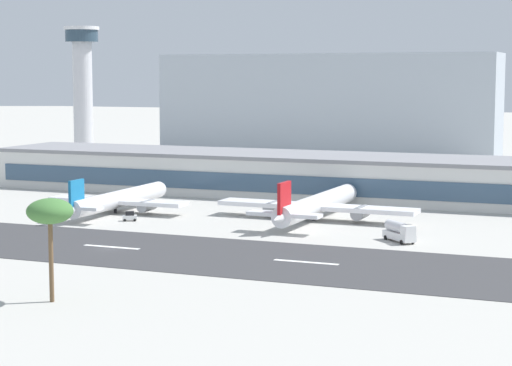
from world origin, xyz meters
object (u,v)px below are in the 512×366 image
(service_baggage_tug_0, at_px, (130,216))
(service_fuel_truck_1, at_px, (399,232))
(distant_hotel_block, at_px, (326,106))
(control_tower, at_px, (83,87))
(palm_tree_1, at_px, (50,213))
(airliner_red_tail_gate_1, at_px, (315,206))
(terminal_building, at_px, (283,174))
(airliner_blue_tail_gate_0, at_px, (116,200))

(service_baggage_tug_0, distance_m, service_fuel_truck_1, 62.86)
(service_baggage_tug_0, relative_size, service_fuel_truck_1, 0.45)
(distant_hotel_block, distance_m, service_fuel_truck_1, 194.83)
(control_tower, height_order, service_baggage_tug_0, control_tower)
(distant_hotel_block, bearing_deg, service_fuel_truck_1, -68.00)
(palm_tree_1, bearing_deg, distant_hotel_block, 98.57)
(control_tower, relative_size, service_fuel_truck_1, 6.30)
(palm_tree_1, bearing_deg, control_tower, 120.82)
(distant_hotel_block, xyz_separation_m, service_baggage_tug_0, (9.91, -176.23, -19.51))
(distant_hotel_block, xyz_separation_m, airliner_red_tail_gate_1, (48.47, -159.96, -17.14))
(terminal_building, height_order, airliner_blue_tail_gate_0, terminal_building)
(service_baggage_tug_0, bearing_deg, airliner_red_tail_gate_1, 175.01)
(control_tower, relative_size, service_baggage_tug_0, 13.86)
(terminal_building, xyz_separation_m, airliner_blue_tail_gate_0, (-25.03, -47.28, -2.61))
(control_tower, distance_m, palm_tree_1, 200.36)
(control_tower, height_order, airliner_blue_tail_gate_0, control_tower)
(airliner_red_tail_gate_1, height_order, service_baggage_tug_0, airliner_red_tail_gate_1)
(control_tower, relative_size, airliner_red_tail_gate_1, 0.96)
(airliner_red_tail_gate_1, relative_size, service_fuel_truck_1, 6.53)
(service_baggage_tug_0, xyz_separation_m, service_fuel_truck_1, (62.75, -3.59, 0.98))
(terminal_building, bearing_deg, control_tower, 154.44)
(distant_hotel_block, bearing_deg, airliner_blue_tail_gate_0, -89.75)
(distant_hotel_block, distance_m, service_baggage_tug_0, 177.59)
(terminal_building, xyz_separation_m, airliner_red_tail_gate_1, (22.71, -40.54, -2.32))
(distant_hotel_block, bearing_deg, airliner_red_tail_gate_1, -73.14)
(service_fuel_truck_1, height_order, palm_tree_1, palm_tree_1)
(service_baggage_tug_0, bearing_deg, service_fuel_truck_1, 148.85)
(control_tower, xyz_separation_m, service_fuel_truck_1, (137.71, -103.84, -26.58))
(airliner_red_tail_gate_1, bearing_deg, service_fuel_truck_1, -127.98)
(airliner_red_tail_gate_1, xyz_separation_m, palm_tree_1, (-11.17, -87.57, 9.69))
(terminal_building, bearing_deg, airliner_blue_tail_gate_0, -117.90)
(control_tower, relative_size, airliner_blue_tail_gate_0, 1.06)
(terminal_building, xyz_separation_m, service_baggage_tug_0, (-15.85, -56.82, -4.69))
(control_tower, xyz_separation_m, service_baggage_tug_0, (74.97, -100.25, -27.56))
(airliner_red_tail_gate_1, distance_m, service_baggage_tug_0, 41.92)
(control_tower, height_order, airliner_red_tail_gate_1, control_tower)
(control_tower, bearing_deg, service_baggage_tug_0, -53.21)
(airliner_red_tail_gate_1, xyz_separation_m, service_fuel_truck_1, (24.19, -19.87, -1.39))
(terminal_building, height_order, airliner_red_tail_gate_1, terminal_building)
(service_fuel_truck_1, xyz_separation_m, palm_tree_1, (-35.36, -67.70, 11.08))
(airliner_blue_tail_gate_0, xyz_separation_m, service_baggage_tug_0, (9.18, -9.55, -2.07))
(terminal_building, distance_m, service_fuel_truck_1, 76.57)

